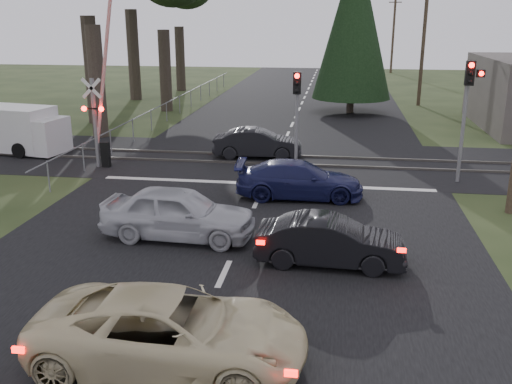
% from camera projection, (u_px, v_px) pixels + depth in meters
% --- Properties ---
extents(ground, '(120.00, 120.00, 0.00)m').
position_uv_depth(ground, '(224.00, 274.00, 14.51)').
color(ground, '#253216').
rests_on(ground, ground).
extents(road, '(14.00, 100.00, 0.01)m').
position_uv_depth(road, '(270.00, 172.00, 23.96)').
color(road, black).
rests_on(road, ground).
extents(rail_corridor, '(120.00, 8.00, 0.01)m').
position_uv_depth(rail_corridor, '(276.00, 160.00, 25.85)').
color(rail_corridor, black).
rests_on(rail_corridor, ground).
extents(stop_line, '(13.00, 0.35, 0.00)m').
position_uv_depth(stop_line, '(265.00, 184.00, 22.26)').
color(stop_line, silver).
rests_on(stop_line, ground).
extents(rail_near, '(120.00, 0.12, 0.10)m').
position_uv_depth(rail_near, '(274.00, 164.00, 25.08)').
color(rail_near, '#59544C').
rests_on(rail_near, ground).
extents(rail_far, '(120.00, 0.12, 0.10)m').
position_uv_depth(rail_far, '(278.00, 155.00, 26.59)').
color(rail_far, '#59544C').
rests_on(rail_far, ground).
extents(crossing_signal, '(1.62, 0.38, 6.96)m').
position_uv_depth(crossing_signal, '(100.00, 120.00, 24.14)').
color(crossing_signal, slate).
rests_on(crossing_signal, ground).
extents(traffic_signal_right, '(0.68, 0.48, 4.70)m').
position_uv_depth(traffic_signal_right, '(468.00, 98.00, 21.45)').
color(traffic_signal_right, slate).
rests_on(traffic_signal_right, ground).
extents(traffic_signal_center, '(0.32, 0.48, 4.10)m').
position_uv_depth(traffic_signal_center, '(297.00, 103.00, 23.64)').
color(traffic_signal_center, slate).
rests_on(traffic_signal_center, ground).
extents(utility_pole_mid, '(1.80, 0.26, 9.00)m').
position_uv_depth(utility_pole_mid, '(424.00, 39.00, 40.31)').
color(utility_pole_mid, '#4C3D2D').
rests_on(utility_pole_mid, ground).
extents(utility_pole_far, '(1.80, 0.26, 9.00)m').
position_uv_depth(utility_pole_far, '(394.00, 30.00, 63.94)').
color(utility_pole_far, '#4C3D2D').
rests_on(utility_pole_far, ground).
extents(conifer_tree, '(5.20, 5.20, 11.00)m').
position_uv_depth(conifer_tree, '(354.00, 20.00, 36.83)').
color(conifer_tree, '#473D33').
rests_on(conifer_tree, ground).
extents(fence_left, '(0.10, 36.00, 1.20)m').
position_uv_depth(fence_left, '(174.00, 117.00, 36.84)').
color(fence_left, slate).
rests_on(fence_left, ground).
extents(cream_coupe, '(5.13, 2.39, 1.42)m').
position_uv_depth(cream_coupe, '(170.00, 331.00, 10.55)').
color(cream_coupe, beige).
rests_on(cream_coupe, ground).
extents(dark_hatchback, '(3.93, 1.49, 1.28)m').
position_uv_depth(dark_hatchback, '(330.00, 242.00, 14.90)').
color(dark_hatchback, black).
rests_on(dark_hatchback, ground).
extents(silver_car, '(4.59, 2.03, 1.54)m').
position_uv_depth(silver_car, '(179.00, 213.00, 16.67)').
color(silver_car, '#B0B2B8').
rests_on(silver_car, ground).
extents(blue_sedan, '(4.65, 2.11, 1.32)m').
position_uv_depth(blue_sedan, '(299.00, 180.00, 20.44)').
color(blue_sedan, '#171A46').
rests_on(blue_sedan, ground).
extents(dark_car_far, '(4.13, 1.68, 1.33)m').
position_uv_depth(dark_car_far, '(258.00, 143.00, 26.23)').
color(dark_car_far, black).
rests_on(dark_car_far, ground).
extents(white_van, '(5.84, 2.91, 2.18)m').
position_uv_depth(white_van, '(11.00, 129.00, 27.22)').
color(white_van, white).
rests_on(white_van, ground).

